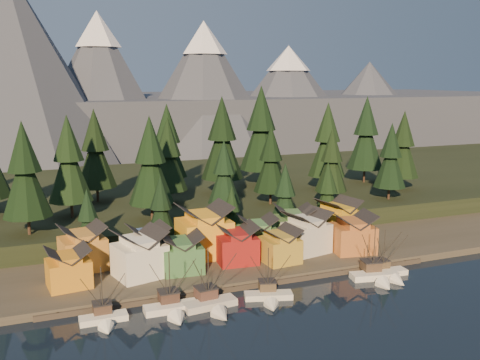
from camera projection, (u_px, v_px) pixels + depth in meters
name	position (u px, v px, depth m)	size (l,w,h in m)	color
ground	(287.00, 320.00, 90.24)	(500.00, 500.00, 0.00)	black
shore_strip	(212.00, 247.00, 126.68)	(400.00, 50.00, 1.50)	#3A362A
hillside	(163.00, 195.00, 171.98)	(420.00, 100.00, 6.00)	black
dock	(250.00, 283.00, 105.24)	(80.00, 4.00, 1.00)	#463D32
mountain_ridge	(99.00, 105.00, 279.15)	(560.00, 190.00, 90.00)	#4A505F
boat_0	(104.00, 312.00, 88.52)	(8.12, 8.85, 10.44)	white
boat_1	(172.00, 301.00, 92.31)	(9.68, 10.54, 11.77)	white
boat_2	(212.00, 297.00, 93.82)	(10.14, 10.86, 12.13)	beige
boat_3	(269.00, 290.00, 97.70)	(9.52, 9.98, 10.67)	silver
boat_5	(377.00, 269.00, 107.32)	(10.35, 10.93, 12.24)	white
boat_6	(388.00, 268.00, 109.19)	(9.83, 10.62, 10.71)	white
house_front_0	(68.00, 266.00, 100.01)	(8.42, 8.05, 7.63)	orange
house_front_1	(140.00, 252.00, 105.08)	(10.98, 10.72, 9.45)	white
house_front_2	(181.00, 251.00, 108.09)	(8.66, 8.72, 7.99)	#3C6E3B
house_front_3	(237.00, 243.00, 113.18)	(8.80, 8.45, 8.31)	maroon
house_front_4	(280.00, 244.00, 113.71)	(7.84, 8.37, 7.45)	#B08F2D
house_front_5	(306.00, 231.00, 119.80)	(10.53, 9.89, 9.51)	beige
house_front_6	(353.00, 232.00, 120.27)	(10.08, 9.68, 8.87)	#AB602C
house_back_0	(83.00, 246.00, 109.08)	(9.84, 9.56, 9.34)	#C08131
house_back_1	(149.00, 245.00, 111.23)	(8.50, 8.59, 8.69)	#3C588F
house_back_2	(204.00, 229.00, 117.14)	(11.23, 10.37, 11.54)	gold
house_back_3	(257.00, 233.00, 120.08)	(9.02, 8.26, 8.27)	#477841
house_back_4	(294.00, 224.00, 125.27)	(10.25, 10.01, 9.28)	#4A743F
house_back_5	(338.00, 218.00, 130.27)	(10.08, 10.17, 9.71)	gold
tree_hill_2	(25.00, 173.00, 116.07)	(10.87, 10.87, 25.32)	#332319
tree_hill_3	(69.00, 162.00, 130.60)	(10.99, 10.99, 25.60)	#332319
tree_hill_4	(95.00, 152.00, 147.14)	(11.18, 11.18, 26.04)	#332319
tree_hill_5	(151.00, 164.00, 127.91)	(10.97, 10.97, 25.55)	#332319
tree_hill_6	(168.00, 157.00, 144.65)	(10.28, 10.28, 23.94)	#332319
tree_hill_7	(224.00, 174.00, 133.18)	(8.25, 8.25, 19.23)	#332319
tree_hill_8	(222.00, 141.00, 156.97)	(12.49, 12.49, 29.10)	#332319
tree_hill_9	(271.00, 161.00, 145.04)	(9.37, 9.37, 21.83)	#332319
tree_hill_10	(261.00, 131.00, 169.72)	(13.71, 13.71, 31.94)	#332319
tree_hill_11	(331.00, 162.00, 146.29)	(9.00, 9.00, 20.97)	#332319
tree_hill_12	(327.00, 142.00, 163.16)	(11.59, 11.59, 27.01)	#332319
tree_hill_13	(391.00, 158.00, 150.81)	(9.39, 9.39, 21.87)	#332319
tree_hill_14	(366.00, 136.00, 174.94)	(12.21, 12.21, 28.45)	#332319
tree_hill_15	(167.00, 144.00, 161.35)	(11.46, 11.46, 26.71)	#332319
tree_hill_17	(403.00, 147.00, 163.99)	(10.49, 10.49, 24.45)	#332319
tree_shore_0	(88.00, 221.00, 114.91)	(6.67, 6.67, 15.53)	#332319
tree_shore_1	(161.00, 210.00, 120.45)	(7.46, 7.46, 17.38)	#332319
tree_shore_2	(232.00, 212.00, 126.93)	(5.83, 5.83, 13.59)	#332319
tree_shore_3	(285.00, 196.00, 131.46)	(7.86, 7.86, 18.31)	#332319
tree_shore_4	(327.00, 193.00, 135.79)	(7.70, 7.70, 17.95)	#332319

